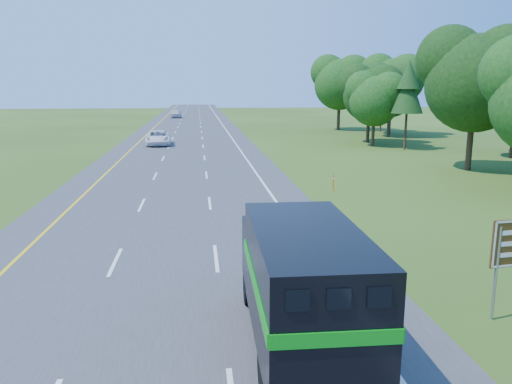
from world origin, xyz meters
TOP-DOWN VIEW (x-y plane):
  - road at (0.00, 50.00)m, footprint 15.00×260.00m
  - lane_markings at (0.00, 50.00)m, footprint 11.15×260.00m
  - horse_truck at (3.55, 3.95)m, footprint 2.45×7.36m
  - white_suv at (-3.05, 48.85)m, footprint 2.94×5.80m
  - far_car at (-3.08, 99.19)m, footprint 2.15×5.09m
  - delineator at (9.49, 22.71)m, footprint 0.08×0.05m

SIDE VIEW (x-z plane):
  - road at x=0.00m, z-range 0.00..0.04m
  - lane_markings at x=0.00m, z-range 0.04..0.05m
  - delineator at x=9.49m, z-range 0.04..1.03m
  - white_suv at x=-3.05m, z-range 0.04..1.61m
  - far_car at x=-3.08m, z-range 0.04..1.76m
  - horse_truck at x=3.55m, z-range 0.15..3.39m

